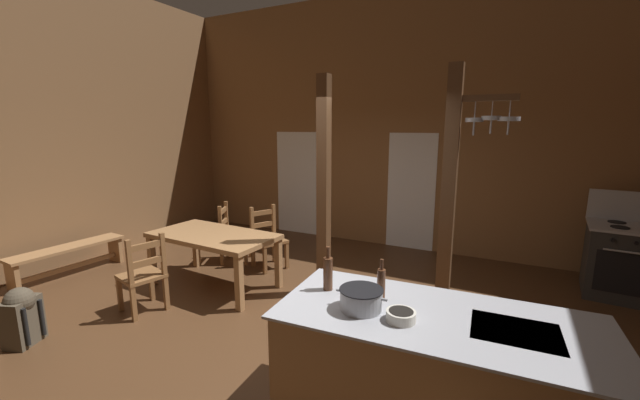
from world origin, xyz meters
The scene contains 19 objects.
ground_plane centered at (0.00, 0.00, -0.05)m, with size 9.07×7.61×0.10m, color #4C301C.
wall_back centered at (0.00, 3.48, 2.21)m, with size 9.07×0.14×4.42m, color brown.
wall_left centered at (-4.21, 0.00, 2.21)m, with size 0.14×7.61×4.42m, color brown.
glazed_door_back_left centered at (-1.86, 3.40, 1.02)m, with size 1.00×0.01×2.05m, color white.
glazed_panel_back_right centered at (0.41, 3.40, 1.02)m, with size 0.84×0.01×2.05m, color white.
kitchen_island centered at (1.61, -0.74, 0.45)m, with size 2.21×1.08×0.91m.
stove_range centered at (3.48, 2.66, 0.48)m, with size 1.20×0.90×1.32m.
support_post_with_pot_rack centered at (1.44, 0.88, 1.50)m, with size 0.67×0.20×2.77m.
support_post_center centered at (-0.11, 1.01, 1.39)m, with size 0.14×0.14×2.77m.
dining_table centered at (-1.55, 0.55, 0.65)m, with size 1.75×0.99×0.74m.
ladderback_chair_near_window centered at (-1.31, 1.48, 0.45)m, with size 0.59×0.59×0.95m.
ladderback_chair_by_post centered at (-1.76, -0.40, 0.45)m, with size 0.54×0.54×0.95m.
ladderback_chair_at_table_end centered at (-1.96, 1.44, 0.45)m, with size 0.59×0.59×0.95m.
bench_along_left_wall centered at (-3.72, -0.13, 0.31)m, with size 0.46×1.54×0.44m.
backpack centered at (-2.27, -1.43, 0.31)m, with size 0.37×0.38×0.60m.
stockpot_on_counter centered at (1.12, -0.88, 0.98)m, with size 0.37×0.31×0.15m.
mixing_bowl_on_counter centered at (1.41, -0.92, 0.94)m, with size 0.20×0.20×0.07m.
bottle_tall_on_counter centered at (0.77, -0.69, 1.04)m, with size 0.07×0.07×0.35m.
bottle_short_on_counter centered at (1.19, -0.67, 1.03)m, with size 0.06×0.06×0.31m.
Camera 1 is at (1.98, -3.21, 2.16)m, focal length 21.40 mm.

